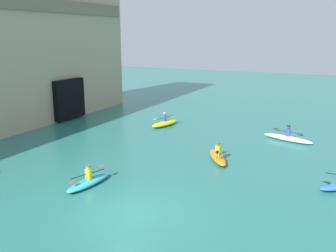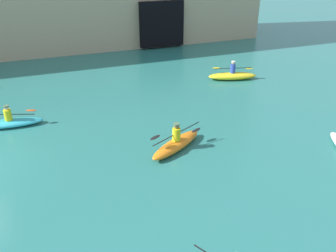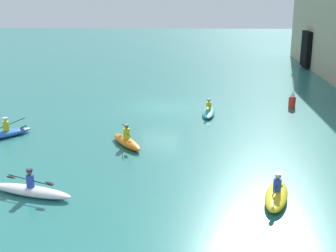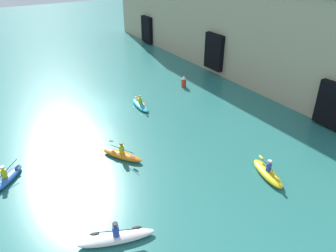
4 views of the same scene
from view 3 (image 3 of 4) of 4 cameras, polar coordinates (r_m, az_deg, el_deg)
name	(u,v)px [view 3 (image 3 of 4)]	position (r m, az deg, el deg)	size (l,w,h in m)	color
ground_plane	(160,107)	(31.17, -0.98, 2.29)	(120.00, 120.00, 0.00)	#28706B
kayak_yellow	(277,195)	(18.20, 13.09, -8.20)	(2.93, 1.51, 1.10)	yellow
kayak_blue	(7,133)	(26.47, -19.07, -0.79)	(2.56, 2.46, 1.07)	blue
kayak_cyan	(209,112)	(29.44, 4.97, 1.77)	(2.88, 0.96, 1.01)	#33B2C6
kayak_orange	(127,141)	(23.72, -5.05, -1.84)	(2.75, 2.06, 1.11)	orange
kayak_white	(31,190)	(18.95, -16.35, -7.51)	(1.70, 3.54, 1.07)	white
marker_buoy	(292,100)	(31.89, 14.90, 3.04)	(0.46, 0.46, 1.14)	red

